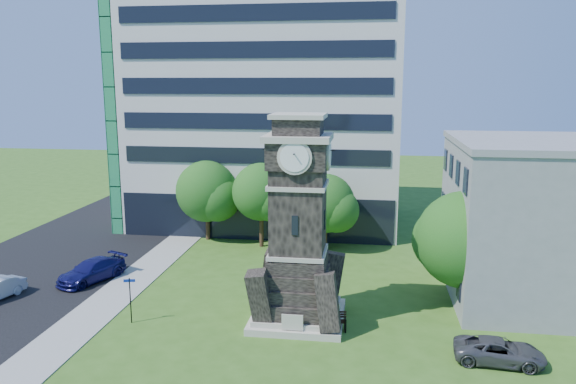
% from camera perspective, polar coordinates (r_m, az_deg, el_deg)
% --- Properties ---
extents(ground, '(160.00, 160.00, 0.00)m').
position_cam_1_polar(ground, '(33.11, -4.75, -13.86)').
color(ground, '#335A19').
rests_on(ground, ground).
extents(sidewalk, '(3.00, 70.00, 0.06)m').
position_cam_1_polar(sidewalk, '(40.44, -16.51, -9.50)').
color(sidewalk, gray).
rests_on(sidewalk, ground).
extents(street, '(14.00, 80.00, 0.02)m').
position_cam_1_polar(street, '(44.59, -26.59, -8.32)').
color(street, black).
rests_on(street, ground).
extents(clock_tower, '(5.40, 5.40, 12.22)m').
position_cam_1_polar(clock_tower, '(32.62, 1.04, -4.31)').
color(clock_tower, '#B4AF9D').
rests_on(clock_tower, ground).
extents(office_tall, '(26.20, 15.11, 28.60)m').
position_cam_1_polar(office_tall, '(55.96, -2.17, 11.41)').
color(office_tall, silver).
rests_on(office_tall, ground).
extents(office_low, '(15.20, 12.20, 10.40)m').
position_cam_1_polar(office_low, '(40.36, 26.92, -2.63)').
color(office_low, gray).
rests_on(office_low, ground).
extents(car_street_north, '(4.02, 5.64, 1.52)m').
position_cam_1_polar(car_street_north, '(42.65, -19.32, -7.55)').
color(car_street_north, '#12124F').
rests_on(car_street_north, ground).
extents(car_east_lot, '(4.64, 2.44, 1.24)m').
position_cam_1_polar(car_east_lot, '(31.29, 20.68, -14.89)').
color(car_east_lot, '#46464A').
rests_on(car_east_lot, ground).
extents(park_bench, '(2.06, 0.55, 1.06)m').
position_cam_1_polar(park_bench, '(33.00, 4.11, -12.87)').
color(park_bench, black).
rests_on(park_bench, ground).
extents(street_sign, '(0.67, 0.07, 2.77)m').
position_cam_1_polar(street_sign, '(34.58, -15.74, -10.02)').
color(street_sign, black).
rests_on(street_sign, ground).
extents(tree_nw, '(6.01, 5.47, 7.15)m').
position_cam_1_polar(tree_nw, '(50.27, -8.16, -0.12)').
color(tree_nw, '#332114').
rests_on(tree_nw, ground).
extents(tree_nc, '(5.42, 4.92, 7.26)m').
position_cam_1_polar(tree_nc, '(47.57, -2.67, -0.21)').
color(tree_nc, '#332114').
rests_on(tree_nc, ground).
extents(tree_ne, '(5.46, 4.97, 6.48)m').
position_cam_1_polar(tree_ne, '(46.92, 3.89, -1.34)').
color(tree_ne, '#332114').
rests_on(tree_ne, ground).
extents(tree_east, '(6.57, 5.97, 7.50)m').
position_cam_1_polar(tree_east, '(36.03, 17.64, -4.92)').
color(tree_east, '#332114').
rests_on(tree_east, ground).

